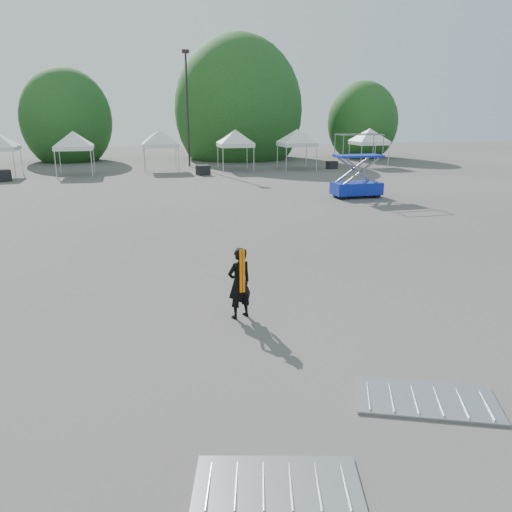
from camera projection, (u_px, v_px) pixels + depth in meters
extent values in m
plane|color=#474442|center=(209.00, 283.00, 14.37)|extent=(120.00, 120.00, 0.00)
cylinder|color=black|center=(188.00, 111.00, 43.58)|extent=(0.16, 0.16, 9.50)
cube|color=black|center=(185.00, 51.00, 42.22)|extent=(0.60, 0.25, 0.30)
cylinder|color=#382314|center=(70.00, 149.00, 49.56)|extent=(0.36, 0.36, 2.27)
ellipsoid|color=#1F4B19|center=(67.00, 120.00, 48.78)|extent=(4.16, 4.16, 4.78)
cylinder|color=#382314|center=(239.00, 145.00, 52.41)|extent=(0.36, 0.36, 2.80)
ellipsoid|color=#1F4B19|center=(239.00, 110.00, 51.45)|extent=(5.12, 5.12, 5.89)
cylinder|color=#382314|center=(361.00, 147.00, 53.59)|extent=(0.36, 0.36, 2.10)
ellipsoid|color=#1F4B19|center=(362.00, 122.00, 52.87)|extent=(3.84, 3.84, 4.42)
cylinder|color=silver|center=(14.00, 164.00, 36.69)|extent=(0.06, 0.06, 2.00)
cylinder|color=silver|center=(22.00, 161.00, 39.19)|extent=(0.06, 0.06, 2.00)
cylinder|color=silver|center=(56.00, 164.00, 36.88)|extent=(0.06, 0.06, 2.00)
cylinder|color=silver|center=(92.00, 163.00, 37.45)|extent=(0.06, 0.06, 2.00)
cylinder|color=silver|center=(60.00, 161.00, 39.26)|extent=(0.06, 0.06, 2.00)
cylinder|color=silver|center=(94.00, 160.00, 39.84)|extent=(0.06, 0.06, 2.00)
cube|color=white|center=(74.00, 148.00, 38.06)|extent=(2.76, 2.76, 0.30)
pyramid|color=white|center=(72.00, 131.00, 37.71)|extent=(3.90, 3.90, 1.10)
cylinder|color=silver|center=(145.00, 161.00, 39.65)|extent=(0.06, 0.06, 2.00)
cylinder|color=silver|center=(179.00, 160.00, 40.25)|extent=(0.06, 0.06, 2.00)
cylinder|color=silver|center=(144.00, 158.00, 42.14)|extent=(0.06, 0.06, 2.00)
cylinder|color=silver|center=(176.00, 157.00, 42.75)|extent=(0.06, 0.06, 2.00)
cube|color=white|center=(160.00, 145.00, 40.90)|extent=(2.87, 2.87, 0.30)
pyramid|color=white|center=(159.00, 130.00, 40.55)|extent=(4.06, 4.06, 1.10)
cylinder|color=silver|center=(223.00, 160.00, 40.13)|extent=(0.06, 0.06, 2.00)
cylinder|color=silver|center=(254.00, 159.00, 40.71)|extent=(0.06, 0.06, 2.00)
cylinder|color=silver|center=(218.00, 157.00, 42.51)|extent=(0.06, 0.06, 2.00)
cylinder|color=silver|center=(247.00, 157.00, 43.09)|extent=(0.06, 0.06, 2.00)
cube|color=white|center=(235.00, 145.00, 41.31)|extent=(2.75, 2.75, 0.30)
pyramid|color=white|center=(235.00, 129.00, 40.96)|extent=(3.89, 3.89, 1.10)
cylinder|color=silver|center=(286.00, 159.00, 40.86)|extent=(0.06, 0.06, 2.00)
cylinder|color=silver|center=(317.00, 158.00, 41.46)|extent=(0.06, 0.06, 2.00)
cylinder|color=silver|center=(277.00, 156.00, 43.33)|extent=(0.06, 0.06, 2.00)
cylinder|color=silver|center=(306.00, 156.00, 43.93)|extent=(0.06, 0.06, 2.00)
cube|color=white|center=(297.00, 144.00, 42.09)|extent=(2.85, 2.85, 0.30)
pyramid|color=white|center=(297.00, 129.00, 41.74)|extent=(4.03, 4.03, 1.10)
cylinder|color=silver|center=(361.00, 157.00, 42.90)|extent=(0.06, 0.06, 2.00)
cylinder|color=silver|center=(388.00, 156.00, 43.48)|extent=(0.06, 0.06, 2.00)
cylinder|color=silver|center=(349.00, 154.00, 45.30)|extent=(0.06, 0.06, 2.00)
cylinder|color=silver|center=(375.00, 154.00, 45.88)|extent=(0.06, 0.06, 2.00)
cube|color=white|center=(369.00, 143.00, 44.09)|extent=(2.78, 2.78, 0.30)
pyramid|color=white|center=(370.00, 128.00, 43.74)|extent=(3.93, 3.93, 1.10)
imported|color=black|center=(239.00, 283.00, 11.75)|extent=(0.74, 0.63, 1.73)
cube|color=orange|center=(241.00, 271.00, 11.49)|extent=(0.14, 0.02, 1.04)
cube|color=#0C31A0|center=(356.00, 188.00, 28.60)|extent=(2.77, 1.43, 0.69)
cube|color=#0C31A0|center=(358.00, 156.00, 28.09)|extent=(2.66, 1.37, 0.11)
cylinder|color=black|center=(344.00, 196.00, 27.90)|extent=(0.42, 0.18, 0.41)
cylinder|color=black|center=(377.00, 194.00, 28.40)|extent=(0.42, 0.18, 0.41)
cylinder|color=black|center=(335.00, 193.00, 28.96)|extent=(0.42, 0.18, 0.41)
cylinder|color=black|center=(368.00, 191.00, 29.47)|extent=(0.42, 0.18, 0.41)
cube|color=#A1A4A9|center=(277.00, 485.00, 6.56)|extent=(2.39, 1.59, 0.05)
cube|color=#A1A4A9|center=(426.00, 399.00, 8.51)|extent=(2.62, 1.99, 0.05)
cube|color=black|center=(3.00, 176.00, 35.14)|extent=(1.24, 1.12, 0.79)
cube|color=black|center=(203.00, 170.00, 38.68)|extent=(1.11, 0.95, 0.76)
cube|color=black|center=(332.00, 165.00, 42.87)|extent=(0.92, 0.77, 0.65)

